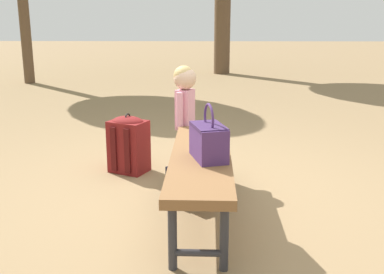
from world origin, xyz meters
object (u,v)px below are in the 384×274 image
Objects in this scene: handbag at (209,140)px; backpack_large at (129,143)px; child_standing at (185,103)px; park_bench at (201,162)px; backpack_small at (179,183)px.

backpack_large is (1.04, 0.68, -0.31)m from handbag.
handbag is 1.02m from child_standing.
park_bench is 0.21m from handbag.
park_bench is 5.29× the size of backpack_small.
park_bench is 1.70× the size of child_standing.
child_standing is (0.91, 0.14, 0.24)m from park_bench.
park_bench is at bearing -171.35° from child_standing.
backpack_large is (0.04, 0.50, -0.37)m from child_standing.
park_bench is 0.95m from child_standing.
backpack_small is (0.25, 0.16, -0.24)m from park_bench.
child_standing is 1.78× the size of backpack_large.
child_standing is at bearing 10.59° from handbag.
backpack_small is at bearing 32.21° from park_bench.
backpack_small is (-0.69, -0.48, -0.11)m from backpack_large.
child_standing reaches higher than backpack_small.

